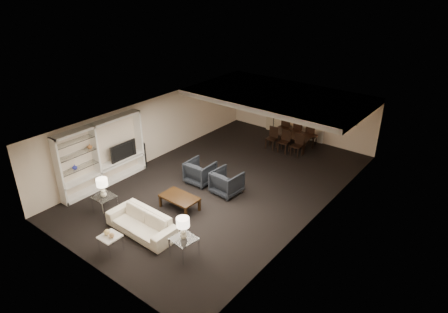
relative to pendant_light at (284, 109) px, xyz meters
name	(u,v)px	position (x,y,z in m)	size (l,w,h in m)	color
floor	(224,184)	(-0.30, -3.50, -1.92)	(11.00, 11.00, 0.00)	black
ceiling	(224,119)	(-0.30, -3.50, 0.58)	(7.00, 11.00, 0.02)	silver
wall_back	(300,111)	(-0.30, 2.00, -0.67)	(7.00, 0.02, 2.50)	beige
wall_front	(87,228)	(-0.30, -9.00, -0.67)	(7.00, 0.02, 2.50)	beige
wall_left	(154,129)	(-3.80, -3.50, -0.67)	(0.02, 11.00, 2.50)	beige
wall_right	(317,184)	(3.20, -3.50, -0.67)	(0.02, 11.00, 2.50)	beige
ceiling_soffit	(279,96)	(-0.30, 0.00, 0.48)	(7.00, 4.00, 0.20)	silver
curtains	(282,108)	(-1.20, 1.92, -0.72)	(1.50, 0.12, 2.40)	beige
door	(314,118)	(0.40, 1.97, -0.87)	(0.90, 0.05, 2.10)	silver
painting	(346,114)	(1.80, 1.96, -0.37)	(0.95, 0.04, 0.65)	#142D38
media_unit	(102,155)	(-3.61, -6.10, -0.74)	(0.38, 3.40, 2.35)	white
pendant_light	(284,109)	(0.00, 0.00, 0.00)	(0.52, 0.52, 0.24)	#D8591E
sofa	(141,223)	(-0.45, -7.21, -1.59)	(2.25, 0.88, 0.66)	beige
coffee_table	(180,203)	(-0.45, -5.61, -1.70)	(1.23, 0.72, 0.44)	black
armchair_left	(200,172)	(-1.05, -3.91, -1.50)	(0.89, 0.92, 0.84)	black
armchair_right	(227,182)	(0.15, -3.91, -1.50)	(0.89, 0.92, 0.84)	black
side_table_left	(105,204)	(-2.15, -7.21, -1.63)	(0.62, 0.62, 0.58)	silver
side_table_right	(184,247)	(1.25, -7.21, -1.63)	(0.62, 0.62, 0.58)	silver
table_lamp_left	(103,188)	(-2.15, -7.21, -1.02)	(0.35, 0.35, 0.64)	#ECE4C7
table_lamp_right	(183,228)	(1.25, -7.21, -1.02)	(0.35, 0.35, 0.64)	beige
marble_table	(111,244)	(-0.45, -8.31, -1.66)	(0.51, 0.51, 0.51)	white
gold_gourd_a	(107,232)	(-0.55, -8.31, -1.32)	(0.16, 0.16, 0.16)	#E9C87B
gold_gourd_b	(112,235)	(-0.35, -8.31, -1.33)	(0.14, 0.14, 0.14)	tan
television	(122,150)	(-3.58, -5.31, -0.86)	(0.14, 1.09, 0.63)	black
vase_blue	(75,167)	(-3.61, -7.19, -0.77)	(0.17, 0.17, 0.17)	#232A9A
vase_amber	(90,146)	(-3.61, -6.53, -0.27)	(0.16, 0.16, 0.17)	#AC6B39
floor_speaker	(144,156)	(-3.50, -4.35, -1.41)	(0.11, 0.11, 1.02)	black
dining_table	(291,140)	(0.00, 0.81, -1.61)	(1.78, 0.99, 0.63)	black
chair_nl	(272,138)	(-0.60, 0.16, -1.46)	(0.43, 0.43, 0.93)	black
chair_nm	(284,142)	(0.00, 0.16, -1.46)	(0.43, 0.43, 0.93)	black
chair_nr	(297,145)	(0.60, 0.16, -1.46)	(0.43, 0.43, 0.93)	black
chair_fl	(287,129)	(-0.60, 1.46, -1.46)	(0.43, 0.43, 0.93)	black
chair_fm	(299,132)	(0.00, 1.46, -1.46)	(0.43, 0.43, 0.93)	black
chair_fr	(311,136)	(0.60, 1.46, -1.46)	(0.43, 0.43, 0.93)	black
floor_lamp	(274,118)	(-1.46, 1.70, -1.20)	(0.21, 0.21, 1.45)	black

